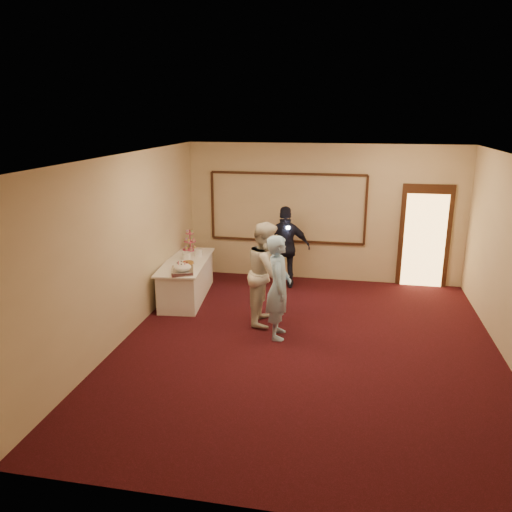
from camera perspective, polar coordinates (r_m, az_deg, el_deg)
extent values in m
plane|color=black|center=(8.17, 5.83, -10.29)|extent=(7.00, 7.00, 0.00)
cube|color=beige|center=(11.03, 7.72, 4.85)|extent=(6.00, 0.04, 3.00)
cube|color=beige|center=(4.39, 2.11, -12.75)|extent=(6.00, 0.04, 3.00)
cube|color=beige|center=(8.40, -14.68, 0.94)|extent=(0.04, 7.00, 3.00)
cube|color=white|center=(7.35, 6.50, 11.15)|extent=(6.00, 7.00, 0.04)
cube|color=#34170F|center=(11.21, 3.50, 1.74)|extent=(3.40, 0.04, 0.05)
cube|color=#34170F|center=(10.94, 3.64, 9.38)|extent=(3.40, 0.04, 0.05)
cube|color=#34170F|center=(11.39, -4.99, 5.80)|extent=(0.05, 0.04, 1.50)
cube|color=#34170F|center=(10.97, 12.45, 5.09)|extent=(0.05, 0.04, 1.50)
cube|color=#34170F|center=(11.17, 18.71, 2.18)|extent=(1.05, 0.06, 2.20)
cube|color=#FFBF66|center=(11.16, 18.68, 1.64)|extent=(0.85, 0.02, 2.00)
cube|color=white|center=(10.16, -7.92, -2.73)|extent=(0.92, 2.04, 0.74)
cube|color=white|center=(10.05, -8.00, -0.65)|extent=(1.02, 2.16, 0.03)
cube|color=silver|center=(9.29, -8.39, -1.82)|extent=(0.52, 0.59, 0.04)
ellipsoid|color=white|center=(9.26, -8.41, -1.27)|extent=(0.32, 0.32, 0.14)
cube|color=silver|center=(9.38, -7.48, -1.45)|extent=(0.26, 0.27, 0.01)
cylinder|color=#C13F6E|center=(10.80, -7.56, 1.86)|extent=(0.02, 0.02, 0.44)
cylinder|color=#C13F6E|center=(10.86, -7.52, 0.75)|extent=(0.33, 0.33, 0.01)
cylinder|color=#C13F6E|center=(10.81, -7.55, 1.66)|extent=(0.26, 0.26, 0.01)
cylinder|color=#C13F6E|center=(10.77, -7.58, 2.58)|extent=(0.18, 0.18, 0.01)
cylinder|color=white|center=(10.13, -7.96, -0.01)|extent=(0.17, 0.17, 0.14)
cylinder|color=white|center=(10.11, -7.98, 0.40)|extent=(0.18, 0.18, 0.01)
cylinder|color=white|center=(10.35, -6.61, 0.37)|extent=(0.16, 0.16, 0.14)
cylinder|color=white|center=(10.33, -6.62, 0.76)|extent=(0.17, 0.17, 0.01)
cylinder|color=white|center=(9.82, -7.76, -0.91)|extent=(0.25, 0.25, 0.01)
cylinder|color=brown|center=(9.81, -7.76, -0.76)|extent=(0.22, 0.22, 0.04)
imported|color=#9BCBF8|center=(8.18, 2.60, -3.58)|extent=(0.48, 0.68, 1.74)
imported|color=silver|center=(8.75, 1.23, -1.96)|extent=(0.71, 0.90, 1.82)
imported|color=black|center=(10.57, 3.42, 1.00)|extent=(1.07, 0.56, 1.75)
cube|color=white|center=(10.27, 3.68, 3.25)|extent=(0.07, 0.05, 0.05)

